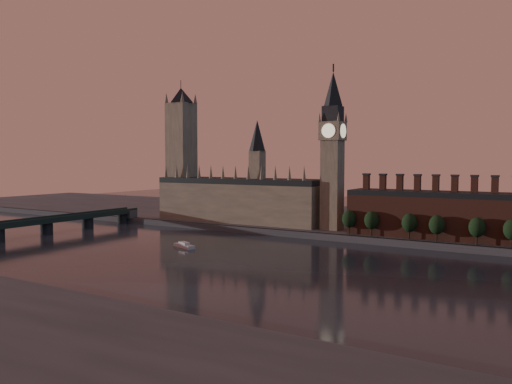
% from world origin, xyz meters
% --- Properties ---
extents(ground, '(900.00, 900.00, 0.00)m').
position_xyz_m(ground, '(0.00, 0.00, 0.00)').
color(ground, black).
rests_on(ground, ground).
extents(north_bank, '(900.00, 182.00, 4.00)m').
position_xyz_m(north_bank, '(0.00, 178.04, 2.00)').
color(north_bank, '#4D4E53').
rests_on(north_bank, ground).
extents(palace_of_westminster, '(130.00, 30.30, 74.00)m').
position_xyz_m(palace_of_westminster, '(-64.41, 114.91, 21.63)').
color(palace_of_westminster, gray).
rests_on(palace_of_westminster, north_bank).
extents(victoria_tower, '(24.00, 24.00, 108.00)m').
position_xyz_m(victoria_tower, '(-120.00, 115.00, 59.09)').
color(victoria_tower, gray).
rests_on(victoria_tower, north_bank).
extents(big_ben, '(15.00, 15.00, 107.00)m').
position_xyz_m(big_ben, '(10.00, 110.00, 56.83)').
color(big_ben, gray).
rests_on(big_ben, north_bank).
extents(chimney_block, '(110.00, 25.00, 37.00)m').
position_xyz_m(chimney_block, '(80.00, 110.00, 17.82)').
color(chimney_block, brown).
rests_on(chimney_block, north_bank).
extents(embankment_tree_0, '(8.60, 8.60, 14.88)m').
position_xyz_m(embankment_tree_0, '(27.27, 95.42, 13.47)').
color(embankment_tree_0, black).
rests_on(embankment_tree_0, north_bank).
extents(embankment_tree_1, '(8.60, 8.60, 14.88)m').
position_xyz_m(embankment_tree_1, '(41.35, 95.31, 13.47)').
color(embankment_tree_1, black).
rests_on(embankment_tree_1, north_bank).
extents(embankment_tree_2, '(8.60, 8.60, 14.88)m').
position_xyz_m(embankment_tree_2, '(63.77, 94.72, 13.47)').
color(embankment_tree_2, black).
rests_on(embankment_tree_2, north_bank).
extents(embankment_tree_3, '(8.60, 8.60, 14.88)m').
position_xyz_m(embankment_tree_3, '(79.08, 93.66, 13.47)').
color(embankment_tree_3, black).
rests_on(embankment_tree_3, north_bank).
extents(embankment_tree_4, '(8.60, 8.60, 14.88)m').
position_xyz_m(embankment_tree_4, '(99.63, 93.74, 13.47)').
color(embankment_tree_4, black).
rests_on(embankment_tree_4, north_bank).
extents(embankment_tree_5, '(8.60, 8.60, 14.88)m').
position_xyz_m(embankment_tree_5, '(116.30, 93.51, 13.47)').
color(embankment_tree_5, black).
rests_on(embankment_tree_5, north_bank).
extents(westminster_bridge, '(14.00, 200.00, 11.55)m').
position_xyz_m(westminster_bridge, '(-155.00, -2.70, 7.44)').
color(westminster_bridge, '#1B2A23').
rests_on(westminster_bridge, ground).
extents(river_boat, '(16.48, 9.53, 3.18)m').
position_xyz_m(river_boat, '(-43.77, 24.35, 1.22)').
color(river_boat, silver).
rests_on(river_boat, ground).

